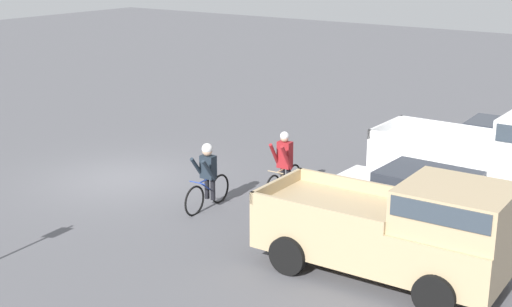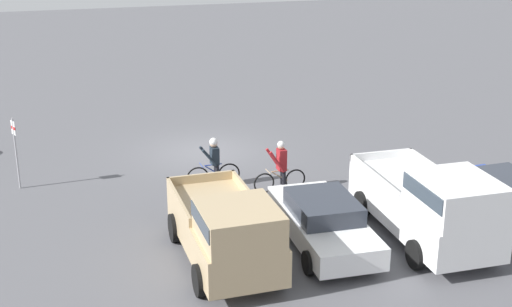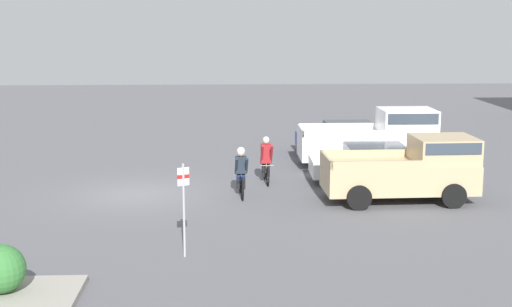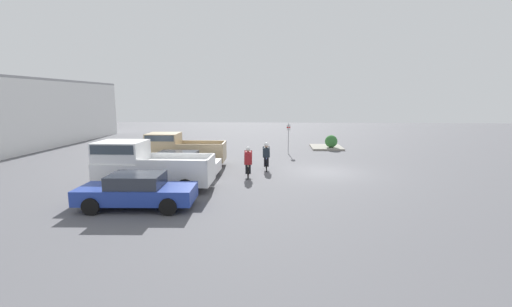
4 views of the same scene
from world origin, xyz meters
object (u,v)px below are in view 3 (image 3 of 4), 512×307
at_px(sedan_0, 349,137).
at_px(fire_lane_sign, 184,201).
at_px(cyclist_0, 241,171).
at_px(cyclist_1, 266,160).
at_px(shrub, 1,269).
at_px(pickup_truck_0, 379,137).
at_px(sedan_1, 375,163).
at_px(pickup_truck_1, 412,168).

relative_size(sedan_0, fire_lane_sign, 1.93).
bearing_deg(cyclist_0, sedan_0, 146.94).
bearing_deg(cyclist_1, shrub, -30.21).
height_order(cyclist_1, fire_lane_sign, fire_lane_sign).
xyz_separation_m(pickup_truck_0, sedan_1, (2.80, -0.73, -0.48)).
height_order(pickup_truck_0, cyclist_0, pickup_truck_0).
bearing_deg(shrub, sedan_1, 136.26).
bearing_deg(fire_lane_sign, sedan_1, 141.30).
bearing_deg(pickup_truck_0, cyclist_1, -59.53).
bearing_deg(pickup_truck_1, pickup_truck_0, 178.77).
bearing_deg(shrub, fire_lane_sign, 124.71).
bearing_deg(cyclist_1, cyclist_0, -25.65).
relative_size(cyclist_0, cyclist_1, 1.02).
bearing_deg(shrub, cyclist_0, 148.81).
distance_m(pickup_truck_0, fire_lane_sign, 12.98).
relative_size(pickup_truck_0, cyclist_1, 3.05).
bearing_deg(shrub, pickup_truck_1, 125.97).
bearing_deg(sedan_1, shrub, -43.74).
bearing_deg(sedan_1, cyclist_0, -68.57).
bearing_deg(shrub, pickup_truck_0, 140.93).
height_order(sedan_1, pickup_truck_1, pickup_truck_1).
distance_m(fire_lane_sign, shrub, 4.57).
bearing_deg(pickup_truck_1, cyclist_0, -99.01).
bearing_deg(sedan_1, pickup_truck_1, 12.42).
xyz_separation_m(pickup_truck_0, cyclist_0, (4.72, -5.62, -0.31)).
bearing_deg(sedan_0, pickup_truck_1, 4.13).
height_order(sedan_1, cyclist_0, cyclist_0).
height_order(sedan_0, cyclist_0, cyclist_0).
relative_size(pickup_truck_0, shrub, 5.16).
bearing_deg(cyclist_1, fire_lane_sign, -17.13).
distance_m(pickup_truck_0, cyclist_0, 7.34).
distance_m(pickup_truck_0, sedan_1, 2.93).
relative_size(sedan_1, fire_lane_sign, 1.97).
relative_size(sedan_1, pickup_truck_1, 0.96).
height_order(pickup_truck_0, fire_lane_sign, fire_lane_sign).
bearing_deg(sedan_0, sedan_1, -0.09).
relative_size(sedan_1, cyclist_0, 2.59).
height_order(cyclist_0, cyclist_1, cyclist_1).
height_order(pickup_truck_0, shrub, pickup_truck_0).
distance_m(pickup_truck_1, fire_lane_sign, 8.78).
height_order(pickup_truck_1, cyclist_1, pickup_truck_1).
distance_m(sedan_0, pickup_truck_0, 2.93).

